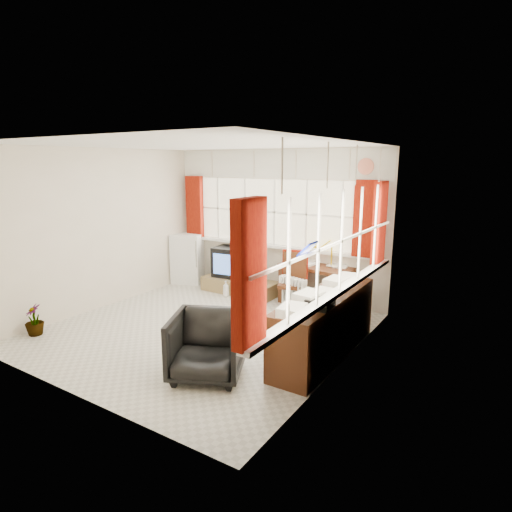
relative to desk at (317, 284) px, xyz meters
The scene contains 20 objects.
ground 2.05m from the desk, 116.52° to the right, with size 4.00×4.00×0.00m, color beige.
room_walls 2.31m from the desk, 116.52° to the right, with size 4.00×4.00×4.00m.
window_back 1.07m from the desk, behind, with size 3.70×0.12×3.60m.
window_right 2.16m from the desk, 59.85° to the right, with size 0.12×3.70×3.60m.
curtains 1.39m from the desk, 88.26° to the right, with size 3.83×3.83×1.15m.
overhead_cabinets 2.05m from the desk, 84.31° to the right, with size 3.98×3.98×0.48m.
desk is the anchor object (origin of this frame).
desk_lamp 0.63m from the desk, 16.52° to the left, with size 0.18×0.16×0.42m.
task_chair 0.52m from the desk, 111.00° to the right, with size 0.51×0.52×0.97m.
office_chair 2.78m from the desk, 90.42° to the right, with size 0.75×0.77×0.70m, color black.
radiator 0.65m from the desk, 97.35° to the right, with size 0.42×0.24×0.60m.
credenza 1.80m from the desk, 62.58° to the right, with size 0.50×2.00×0.85m.
file_tray 2.29m from the desk, 64.94° to the right, with size 0.25×0.32×0.11m, color black.
tv_bench 1.47m from the desk, behind, with size 1.40×0.50×0.25m, color #94784A.
crt_tv 1.71m from the desk, behind, with size 0.64×0.61×0.54m.
hifi_stack 1.38m from the desk, behind, with size 0.62×0.48×0.58m.
mini_fridge 2.70m from the desk, behind, with size 0.72×0.72×0.95m.
spray_bottle_a 1.60m from the desk, 165.97° to the right, with size 0.11×0.11×0.28m, color silver.
spray_bottle_b 0.62m from the desk, 165.85° to the right, with size 0.08×0.08×0.17m, color #88CBBC.
flower_vase 4.14m from the desk, 130.73° to the right, with size 0.24×0.24×0.42m, color black.
Camera 1 is at (3.61, -4.30, 2.28)m, focal length 30.00 mm.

